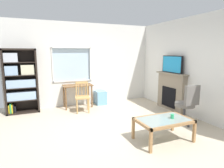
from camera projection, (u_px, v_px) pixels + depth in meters
ground at (111, 131)px, 4.33m from camera, size 5.85×5.95×0.02m
wall_back_with_window at (84, 64)px, 6.35m from camera, size 4.85×0.15×2.73m
wall_right at (196, 68)px, 5.06m from camera, size 0.12×5.15×2.73m
bookshelf at (20, 81)px, 5.45m from camera, size 0.90×0.38×1.88m
desk_under_window at (78, 89)px, 6.04m from camera, size 0.93×0.48×0.74m
wooden_chair at (82, 97)px, 5.61m from camera, size 0.48×0.47×0.90m
plastic_drawer_unit at (101, 98)px, 6.46m from camera, size 0.35×0.40×0.46m
fireplace at (171, 91)px, 5.80m from camera, size 0.26×1.19×1.15m
tv at (172, 64)px, 5.66m from camera, size 0.06×0.83×0.52m
office_chair at (187, 103)px, 4.61m from camera, size 0.56×0.58×1.00m
coffee_table at (163, 122)px, 3.77m from camera, size 1.08×0.67×0.45m
sippy_cup at (172, 116)px, 3.78m from camera, size 0.07×0.07×0.09m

